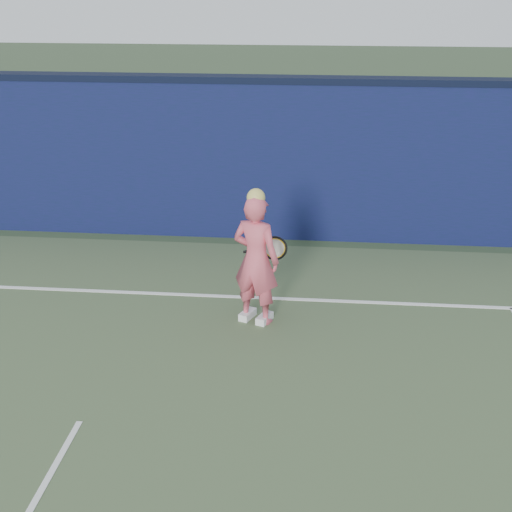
# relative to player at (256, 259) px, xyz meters

# --- Properties ---
(ground) EXTENTS (80.00, 80.00, 0.00)m
(ground) POSITION_rel_player_xyz_m (-1.50, -3.35, -0.83)
(ground) COLOR #30452A
(ground) RESTS_ON ground
(backstop_wall) EXTENTS (24.00, 0.40, 2.50)m
(backstop_wall) POSITION_rel_player_xyz_m (-1.50, 3.15, 0.42)
(backstop_wall) COLOR #0B1634
(backstop_wall) RESTS_ON ground
(wall_cap) EXTENTS (24.00, 0.42, 0.10)m
(wall_cap) POSITION_rel_player_xyz_m (-1.50, 3.15, 1.72)
(wall_cap) COLOR black
(wall_cap) RESTS_ON backstop_wall
(player) EXTENTS (0.70, 0.58, 1.72)m
(player) POSITION_rel_player_xyz_m (0.00, 0.00, 0.00)
(player) COLOR #DA5467
(player) RESTS_ON ground
(racket) EXTENTS (0.58, 0.18, 0.32)m
(racket) POSITION_rel_player_xyz_m (0.17, 0.42, -0.01)
(racket) COLOR black
(racket) RESTS_ON ground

